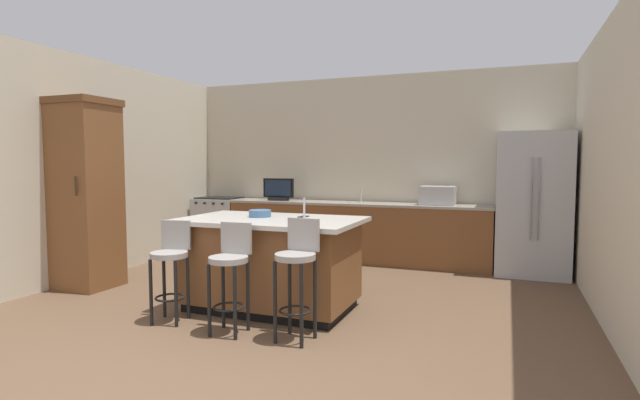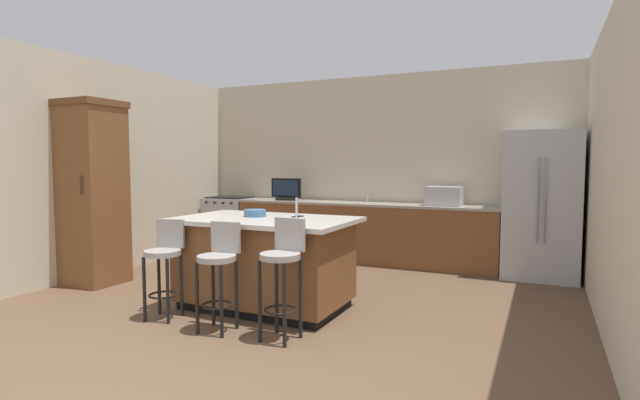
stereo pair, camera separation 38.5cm
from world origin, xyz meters
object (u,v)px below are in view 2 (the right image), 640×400
object	(u,v)px
range_oven	(230,223)
fruit_bowl	(255,213)
microwave	(444,196)
bar_stool_left	(165,260)
refrigerator	(541,205)
tv_monitor	(286,190)
cabinet_tower	(92,190)
bar_stool_right	(282,267)
kitchen_island	(265,262)
bar_stool_center	(219,266)
cell_phone	(298,216)

from	to	relation	value
range_oven	fruit_bowl	distance (m)	3.40
microwave	bar_stool_left	distance (m)	3.93
refrigerator	tv_monitor	xyz separation A→B (m)	(-3.74, 0.00, 0.11)
cabinet_tower	bar_stool_right	xyz separation A→B (m)	(3.06, -0.70, -0.55)
microwave	bar_stool_left	xyz separation A→B (m)	(-2.00, -3.35, -0.47)
range_oven	bar_stool_left	xyz separation A→B (m)	(1.63, -3.35, 0.10)
tv_monitor	fruit_bowl	distance (m)	2.73
cabinet_tower	tv_monitor	xyz separation A→B (m)	(1.26, 2.62, -0.11)
kitchen_island	refrigerator	bearing A→B (deg)	45.57
range_oven	microwave	distance (m)	3.67
cabinet_tower	range_oven	bearing A→B (deg)	87.24
range_oven	tv_monitor	bearing A→B (deg)	-2.55
kitchen_island	bar_stool_center	xyz separation A→B (m)	(-0.00, -0.77, 0.10)
refrigerator	bar_stool_left	xyz separation A→B (m)	(-3.24, -3.30, -0.39)
bar_stool_right	cell_phone	distance (m)	1.06
cabinet_tower	microwave	world-z (taller)	cabinet_tower
refrigerator	bar_stool_center	distance (m)	4.24
bar_stool_left	kitchen_island	bearing A→B (deg)	34.19
refrigerator	bar_stool_left	distance (m)	4.64
bar_stool_left	fruit_bowl	bearing A→B (deg)	44.71
cabinet_tower	bar_stool_right	bearing A→B (deg)	-12.94
range_oven	cell_phone	xyz separation A→B (m)	(2.58, -2.42, 0.48)
refrigerator	cell_phone	size ratio (longest dim) A/B	12.62
microwave	tv_monitor	distance (m)	2.49
refrigerator	bar_stool_left	bearing A→B (deg)	-134.53
microwave	bar_stool_center	distance (m)	3.69
fruit_bowl	cell_phone	world-z (taller)	fruit_bowl
cabinet_tower	cell_phone	distance (m)	2.73
range_oven	bar_stool_center	size ratio (longest dim) A/B	0.95
range_oven	cabinet_tower	world-z (taller)	cabinet_tower
kitchen_island	cabinet_tower	distance (m)	2.54
microwave	bar_stool_right	xyz separation A→B (m)	(-0.70, -3.37, -0.41)
tv_monitor	microwave	bearing A→B (deg)	1.19
range_oven	cell_phone	distance (m)	3.57
range_oven	bar_stool_left	size ratio (longest dim) A/B	0.97
tv_monitor	cell_phone	bearing A→B (deg)	-58.57
kitchen_island	microwave	bearing A→B (deg)	63.78
refrigerator	range_oven	distance (m)	4.90
refrigerator	cabinet_tower	distance (m)	5.65
tv_monitor	bar_stool_center	distance (m)	3.60
refrigerator	cell_phone	distance (m)	3.29
tv_monitor	bar_stool_center	size ratio (longest dim) A/B	0.54
refrigerator	cell_phone	bearing A→B (deg)	-134.10
range_oven	microwave	size ratio (longest dim) A/B	1.91
bar_stool_left	cabinet_tower	bearing A→B (deg)	147.89
bar_stool_center	tv_monitor	bearing A→B (deg)	105.71
cabinet_tower	tv_monitor	size ratio (longest dim) A/B	4.35
bar_stool_center	fruit_bowl	bearing A→B (deg)	97.06
bar_stool_left	refrigerator	bearing A→B (deg)	34.54
bar_stool_left	microwave	bearing A→B (deg)	48.24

